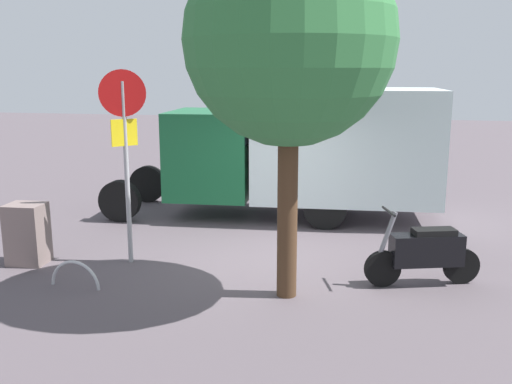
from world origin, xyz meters
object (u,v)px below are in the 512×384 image
at_px(stop_sign, 125,136).
at_px(bike_rack_hoop, 76,287).
at_px(box_truck_near, 302,147).
at_px(utility_cabinet, 27,234).
at_px(motorcycle, 425,252).
at_px(street_tree, 289,41).

relative_size(stop_sign, bike_rack_hoop, 3.83).
distance_m(box_truck_near, utility_cabinet, 5.93).
bearing_deg(motorcycle, utility_cabinet, -14.28).
relative_size(stop_sign, street_tree, 0.64).
bearing_deg(stop_sign, utility_cabinet, 13.60).
distance_m(motorcycle, street_tree, 3.79).
bearing_deg(utility_cabinet, stop_sign, -166.40).
bearing_deg(stop_sign, motorcycle, 179.25).
distance_m(motorcycle, utility_cabinet, 6.55).
distance_m(box_truck_near, motorcycle, 4.59).
height_order(box_truck_near, utility_cabinet, box_truck_near).
height_order(stop_sign, utility_cabinet, stop_sign).
distance_m(box_truck_near, stop_sign, 4.49).
relative_size(box_truck_near, stop_sign, 2.27).
relative_size(box_truck_near, bike_rack_hoop, 8.70).
height_order(street_tree, bike_rack_hoop, street_tree).
xyz_separation_m(box_truck_near, bike_rack_hoop, (2.82, 4.95, -1.58)).
relative_size(utility_cabinet, bike_rack_hoop, 1.22).
relative_size(motorcycle, bike_rack_hoop, 2.07).
xyz_separation_m(street_tree, bike_rack_hoop, (3.20, 0.34, -3.62)).
xyz_separation_m(box_truck_near, utility_cabinet, (4.14, 4.11, -1.06)).
relative_size(street_tree, utility_cabinet, 4.88).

